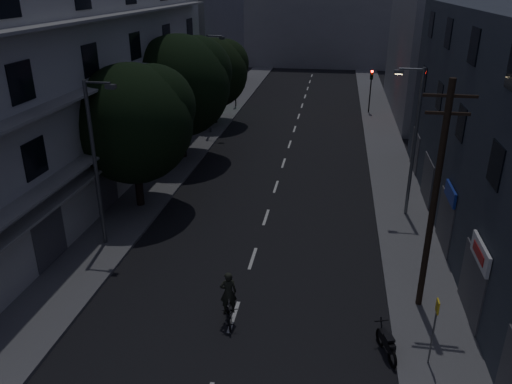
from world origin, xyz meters
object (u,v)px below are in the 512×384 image
(bus_stop_sign, at_px, (435,321))
(motorcycle, at_px, (387,344))
(utility_pole, at_px, (435,196))
(cyclist, at_px, (229,306))

(bus_stop_sign, bearing_deg, motorcycle, 164.56)
(utility_pole, relative_size, motorcycle, 5.23)
(bus_stop_sign, bearing_deg, utility_pole, 87.63)
(utility_pole, distance_m, cyclist, 8.69)
(utility_pole, bearing_deg, cyclist, -163.63)
(bus_stop_sign, relative_size, motorcycle, 1.47)
(bus_stop_sign, height_order, motorcycle, bus_stop_sign)
(motorcycle, bearing_deg, utility_pole, 46.01)
(motorcycle, height_order, cyclist, cyclist)
(utility_pole, bearing_deg, motorcycle, -116.44)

